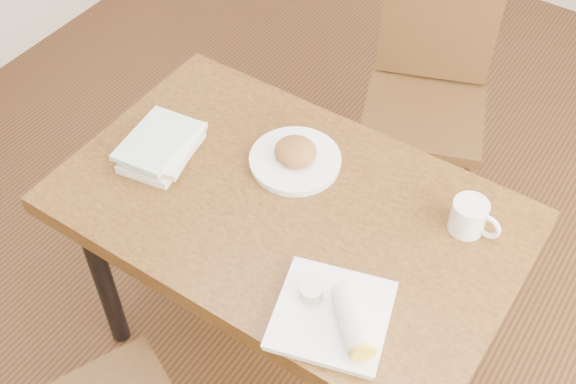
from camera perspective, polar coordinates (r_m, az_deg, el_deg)
The scene contains 7 objects.
ground at distance 2.53m, azimuth 0.00°, elevation -12.26°, with size 4.00×5.00×0.01m, color #472814.
table at distance 1.98m, azimuth 0.00°, elevation -2.66°, with size 1.22×0.76×0.75m.
chair_far at distance 2.63m, azimuth 11.07°, elevation 8.45°, with size 0.54×0.54×0.95m.
plate_scone at distance 1.99m, azimuth 0.58°, elevation 2.76°, with size 0.26×0.26×0.08m.
coffee_mug at distance 1.88m, azimuth 14.20°, elevation -1.88°, with size 0.14×0.09×0.09m.
plate_burrito at distance 1.68m, azimuth 3.98°, elevation -9.78°, with size 0.32×0.32×0.09m.
book_stack at distance 2.05m, azimuth -9.93°, elevation 3.57°, with size 0.21×0.27×0.06m.
Camera 1 is at (0.69, -1.04, 2.19)m, focal length 45.00 mm.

